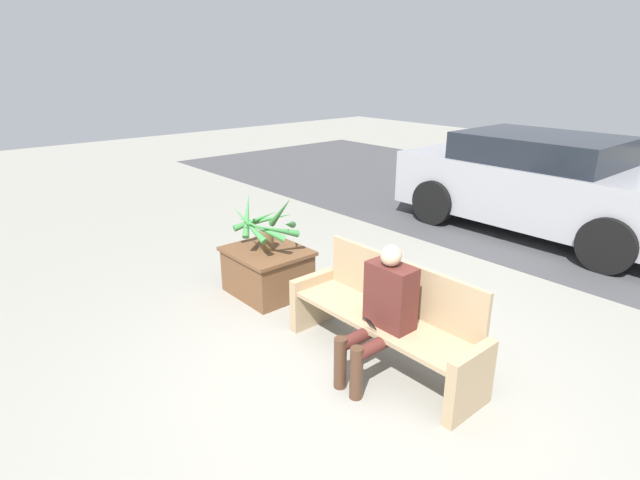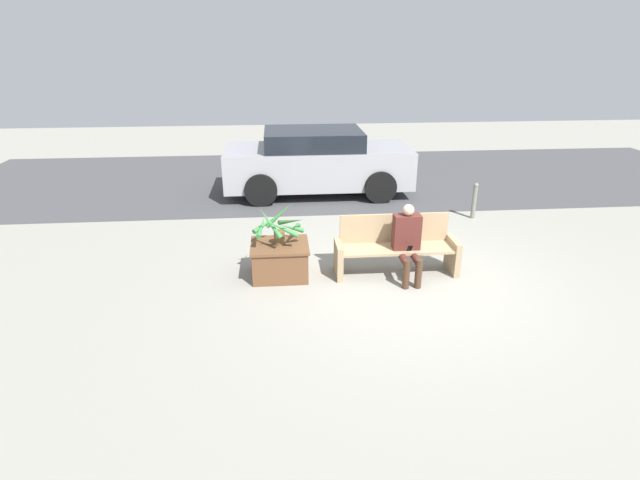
% 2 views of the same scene
% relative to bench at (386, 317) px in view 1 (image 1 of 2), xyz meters
% --- Properties ---
extents(ground_plane, '(30.00, 30.00, 0.00)m').
position_rel_bench_xyz_m(ground_plane, '(0.10, -0.39, -0.42)').
color(ground_plane, gray).
extents(road_surface, '(20.00, 6.00, 0.01)m').
position_rel_bench_xyz_m(road_surface, '(0.10, 5.77, -0.42)').
color(road_surface, '#424244').
rests_on(road_surface, ground_plane).
extents(bench, '(1.89, 0.52, 0.90)m').
position_rel_bench_xyz_m(bench, '(0.00, 0.00, 0.00)').
color(bench, tan).
rests_on(bench, ground_plane).
extents(person_seated, '(0.41, 0.63, 1.15)m').
position_rel_bench_xyz_m(person_seated, '(0.13, -0.20, 0.20)').
color(person_seated, '#51231E').
rests_on(person_seated, ground_plane).
extents(planter_box, '(0.88, 0.77, 0.53)m').
position_rel_bench_xyz_m(planter_box, '(-1.80, 0.01, -0.14)').
color(planter_box, brown).
rests_on(planter_box, ground_plane).
extents(potted_plant, '(0.81, 0.80, 0.62)m').
position_rel_bench_xyz_m(potted_plant, '(-1.79, 0.01, 0.39)').
color(potted_plant, brown).
rests_on(potted_plant, planter_box).
extents(parked_car, '(4.25, 1.98, 1.49)m').
position_rel_bench_xyz_m(parked_car, '(-0.86, 4.43, 0.33)').
color(parked_car, '#99999E').
rests_on(parked_car, ground_plane).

